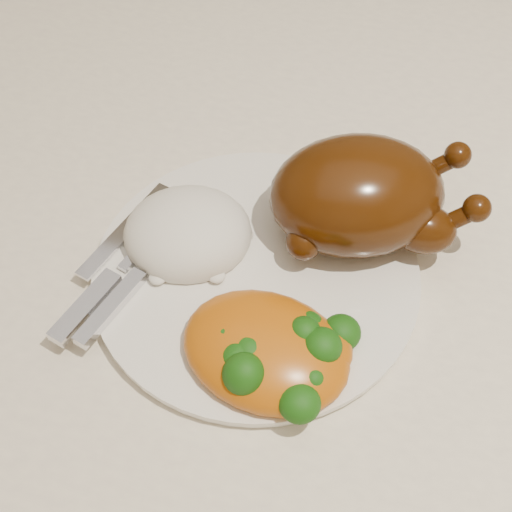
# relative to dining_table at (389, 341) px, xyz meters

# --- Properties ---
(dining_table) EXTENTS (1.60, 0.90, 0.76)m
(dining_table) POSITION_rel_dining_table_xyz_m (0.00, 0.00, 0.00)
(dining_table) COLOR brown
(dining_table) RESTS_ON floor
(tablecloth) EXTENTS (1.73, 1.03, 0.18)m
(tablecloth) POSITION_rel_dining_table_xyz_m (0.00, 0.00, 0.07)
(tablecloth) COLOR beige
(tablecloth) RESTS_ON dining_table
(dinner_plate) EXTENTS (0.30, 0.30, 0.01)m
(dinner_plate) POSITION_rel_dining_table_xyz_m (-0.12, -0.03, 0.11)
(dinner_plate) COLOR white
(dinner_plate) RESTS_ON tablecloth
(roast_chicken) EXTENTS (0.19, 0.15, 0.09)m
(roast_chicken) POSITION_rel_dining_table_xyz_m (-0.05, 0.03, 0.16)
(roast_chicken) COLOR #411D07
(roast_chicken) RESTS_ON dinner_plate
(rice_mound) EXTENTS (0.13, 0.13, 0.06)m
(rice_mound) POSITION_rel_dining_table_xyz_m (-0.19, -0.02, 0.12)
(rice_mound) COLOR white
(rice_mound) RESTS_ON dinner_plate
(mac_and_cheese) EXTENTS (0.15, 0.12, 0.05)m
(mac_and_cheese) POSITION_rel_dining_table_xyz_m (-0.09, -0.11, 0.13)
(mac_and_cheese) COLOR #C6500C
(mac_and_cheese) RESTS_ON dinner_plate
(cutlery) EXTENTS (0.06, 0.18, 0.01)m
(cutlery) POSITION_rel_dining_table_xyz_m (-0.23, -0.08, 0.12)
(cutlery) COLOR silver
(cutlery) RESTS_ON dinner_plate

